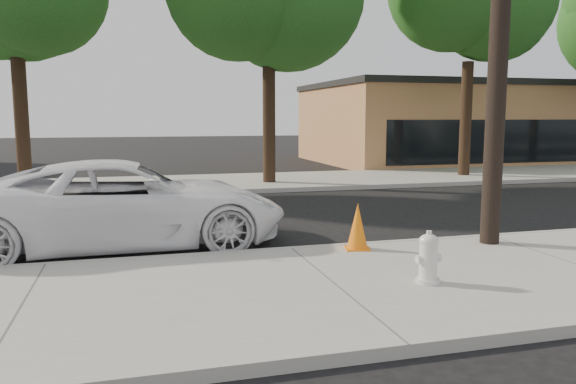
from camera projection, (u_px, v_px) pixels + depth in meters
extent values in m
plane|color=black|center=(264.00, 232.00, 11.89)|extent=(120.00, 120.00, 0.00)
cube|color=gray|center=(334.00, 288.00, 7.77)|extent=(90.00, 4.40, 0.15)
cube|color=gray|center=(210.00, 183.00, 20.00)|extent=(90.00, 5.00, 0.15)
cube|color=#9E9B93|center=(291.00, 252.00, 9.87)|extent=(90.00, 0.12, 0.16)
cube|color=#AB6A47|center=(480.00, 125.00, 31.13)|extent=(18.00, 10.00, 4.00)
cylinder|color=black|center=(22.00, 122.00, 17.83)|extent=(0.44, 0.44, 4.25)
sphere|color=#1D4012|center=(15.00, 7.00, 17.36)|extent=(4.20, 4.20, 4.20)
cylinder|color=black|center=(269.00, 114.00, 19.53)|extent=(0.44, 0.44, 4.75)
cylinder|color=black|center=(466.00, 119.00, 21.95)|extent=(0.44, 0.44, 4.40)
sphere|color=#1D4012|center=(470.00, 23.00, 21.47)|extent=(4.35, 4.35, 4.35)
imported|color=white|center=(126.00, 204.00, 10.41)|extent=(5.99, 2.88, 1.65)
cylinder|color=silver|center=(428.00, 280.00, 7.77)|extent=(0.33, 0.33, 0.06)
cylinder|color=silver|center=(428.00, 263.00, 7.74)|extent=(0.25, 0.25, 0.57)
ellipsoid|color=silver|center=(429.00, 241.00, 7.70)|extent=(0.27, 0.27, 0.19)
cylinder|color=silver|center=(428.00, 258.00, 7.73)|extent=(0.36, 0.12, 0.11)
cylinder|color=silver|center=(428.00, 258.00, 7.73)|extent=(0.15, 0.19, 0.15)
cube|color=orange|center=(357.00, 248.00, 9.77)|extent=(0.50, 0.50, 0.02)
cone|color=orange|center=(357.00, 226.00, 9.71)|extent=(0.44, 0.44, 0.80)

